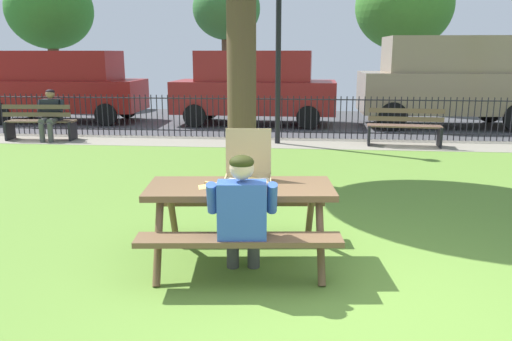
% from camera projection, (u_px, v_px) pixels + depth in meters
% --- Properties ---
extents(ground, '(28.00, 12.36, 0.02)m').
position_uv_depth(ground, '(337.00, 222.00, 6.23)').
color(ground, olive).
extents(cobblestone_walkway, '(28.00, 1.40, 0.01)m').
position_uv_depth(cobblestone_walkway, '(323.00, 144.00, 11.53)').
color(cobblestone_walkway, gray).
extents(street_asphalt, '(28.00, 6.03, 0.01)m').
position_uv_depth(street_asphalt, '(319.00, 122.00, 15.14)').
color(street_asphalt, '#424247').
extents(picnic_table_foreground, '(1.94, 1.66, 0.79)m').
position_uv_depth(picnic_table_foreground, '(240.00, 203.00, 4.94)').
color(picnic_table_foreground, brown).
rests_on(picnic_table_foreground, ground).
extents(pizza_box_open, '(0.50, 0.52, 0.52)m').
position_uv_depth(pizza_box_open, '(248.00, 173.00, 4.99)').
color(pizza_box_open, tan).
rests_on(pizza_box_open, picnic_table_foreground).
extents(pizza_slice_on_table, '(0.20, 0.24, 0.02)m').
position_uv_depth(pizza_slice_on_table, '(207.00, 185.00, 4.89)').
color(pizza_slice_on_table, '#F5CF63').
rests_on(pizza_slice_on_table, picnic_table_foreground).
extents(adult_at_table, '(0.63, 0.62, 1.19)m').
position_uv_depth(adult_at_table, '(242.00, 212.00, 4.44)').
color(adult_at_table, '#414141').
rests_on(adult_at_table, ground).
extents(iron_fence_streetside, '(18.91, 0.03, 1.02)m').
position_uv_depth(iron_fence_streetside, '(323.00, 117.00, 12.09)').
color(iron_fence_streetside, black).
rests_on(iron_fence_streetside, ground).
extents(park_bench_left, '(1.62, 0.56, 0.85)m').
position_uv_depth(park_bench_left, '(40.00, 123.00, 11.93)').
color(park_bench_left, brown).
rests_on(park_bench_left, ground).
extents(park_bench_center, '(1.63, 0.58, 0.85)m').
position_uv_depth(park_bench_center, '(404.00, 128.00, 11.14)').
color(park_bench_center, brown).
rests_on(park_bench_center, ground).
extents(person_on_park_bench, '(0.62, 0.61, 1.19)m').
position_uv_depth(person_on_park_bench, '(50.00, 112.00, 11.87)').
color(person_on_park_bench, '#484848').
rests_on(person_on_park_bench, ground).
extents(lamp_post_walkway, '(0.28, 0.28, 4.58)m').
position_uv_depth(lamp_post_walkway, '(279.00, 18.00, 10.95)').
color(lamp_post_walkway, black).
rests_on(lamp_post_walkway, ground).
extents(parked_car_left, '(4.64, 2.04, 2.08)m').
position_uv_depth(parked_car_left, '(64.00, 85.00, 15.02)').
color(parked_car_left, maroon).
rests_on(parked_car_left, ground).
extents(parked_car_center, '(4.64, 2.04, 2.08)m').
position_uv_depth(parked_car_center, '(255.00, 86.00, 14.48)').
color(parked_car_center, maroon).
rests_on(parked_car_center, ground).
extents(parked_car_right, '(4.74, 2.16, 2.46)m').
position_uv_depth(parked_car_right, '(447.00, 79.00, 13.93)').
color(parked_car_right, gray).
rests_on(parked_car_right, ground).
extents(far_tree_left, '(3.20, 3.20, 5.03)m').
position_uv_depth(far_tree_left, '(50.00, 11.00, 18.99)').
color(far_tree_left, brown).
rests_on(far_tree_left, ground).
extents(far_tree_midleft, '(2.45, 2.45, 4.69)m').
position_uv_depth(far_tree_midleft, '(227.00, 11.00, 18.37)').
color(far_tree_midleft, brown).
rests_on(far_tree_midleft, ground).
extents(far_tree_center, '(3.39, 3.39, 5.15)m').
position_uv_depth(far_tree_center, '(404.00, 7.00, 17.76)').
color(far_tree_center, brown).
rests_on(far_tree_center, ground).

